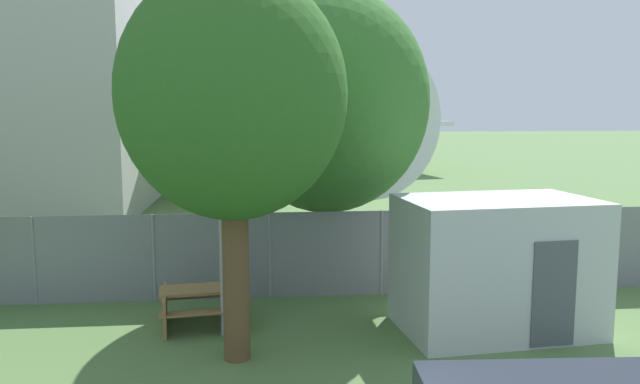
% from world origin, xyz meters
% --- Properties ---
extents(perimeter_fence, '(56.07, 0.07, 1.95)m').
position_xyz_m(perimeter_fence, '(-0.00, 9.87, 0.97)').
color(perimeter_fence, gray).
rests_on(perimeter_fence, ground).
extents(airplane, '(35.33, 43.30, 12.13)m').
position_xyz_m(airplane, '(-4.62, 32.68, 3.91)').
color(airplane, silver).
rests_on(airplane, ground).
extents(portable_cabin, '(3.78, 2.61, 2.55)m').
position_xyz_m(portable_cabin, '(4.27, 7.38, 1.28)').
color(portable_cabin, silver).
rests_on(portable_cabin, ground).
extents(picnic_bench_near_cabin, '(1.74, 1.59, 0.76)m').
position_xyz_m(picnic_bench_near_cabin, '(-1.39, 8.15, 0.47)').
color(picnic_bench_near_cabin, olive).
rests_on(picnic_bench_near_cabin, ground).
extents(tree_near_hangar, '(3.72, 3.72, 6.51)m').
position_xyz_m(tree_near_hangar, '(-0.63, 6.41, 4.43)').
color(tree_near_hangar, brown).
rests_on(tree_near_hangar, ground).
extents(tree_left_of_cabin, '(4.70, 4.70, 7.01)m').
position_xyz_m(tree_left_of_cabin, '(1.36, 10.54, 4.40)').
color(tree_left_of_cabin, brown).
rests_on(tree_left_of_cabin, ground).
extents(light_mast, '(0.44, 0.44, 7.15)m').
position_xyz_m(light_mast, '(-0.89, 7.60, 4.42)').
color(light_mast, '#99999E').
rests_on(light_mast, ground).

